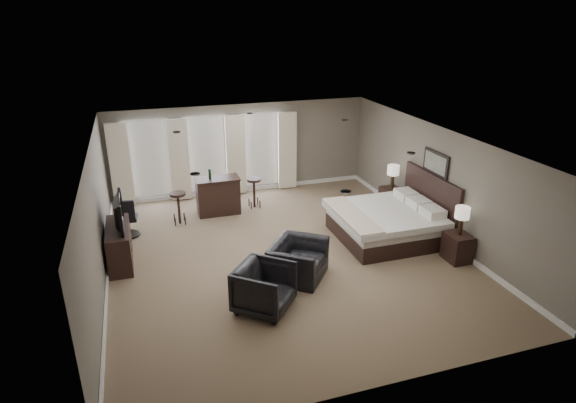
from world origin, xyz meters
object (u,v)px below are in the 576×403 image
object	(u,v)px
lamp_near	(461,221)
lamp_far	(393,177)
bar_counter	(218,196)
bar_stool_left	(179,208)
armchair_near	(298,255)
dresser	(120,245)
armchair_far	(264,286)
bed	(389,209)
tv	(116,224)
nightstand_near	(457,247)
bar_stool_right	(254,193)
nightstand_far	(391,200)
desk_chair	(127,217)

from	to	relation	value
lamp_near	lamp_far	size ratio (longest dim) A/B	0.98
bar_counter	bar_stool_left	bearing A→B (deg)	-161.64
lamp_near	armchair_near	bearing A→B (deg)	173.43
dresser	armchair_far	world-z (taller)	armchair_far
bed	tv	distance (m)	6.07
lamp_far	bar_stool_left	distance (m)	5.60
lamp_far	bar_counter	size ratio (longest dim) A/B	0.57
tv	lamp_far	bearing A→B (deg)	-83.30
nightstand_near	lamp_near	bearing A→B (deg)	0.00
bar_stool_right	armchair_near	bearing A→B (deg)	-90.91
lamp_near	bar_stool_left	distance (m)	6.71
bar_counter	armchair_near	bearing A→B (deg)	-75.78
nightstand_near	bar_stool_right	bearing A→B (deg)	128.77
lamp_far	dresser	world-z (taller)	lamp_far
nightstand_far	bar_counter	world-z (taller)	bar_counter
tv	bar_stool_right	world-z (taller)	tv
nightstand_near	lamp_near	world-z (taller)	lamp_near
tv	desk_chair	world-z (taller)	tv
armchair_near	nightstand_near	bearing A→B (deg)	-58.63
bed	bar_stool_left	distance (m)	5.19
bed	tv	xyz separation A→B (m)	(-6.03, 0.64, 0.18)
nightstand_near	lamp_far	distance (m)	2.97
nightstand_far	lamp_near	world-z (taller)	lamp_near
armchair_near	bar_stool_left	size ratio (longest dim) A/B	1.37
tv	desk_chair	xyz separation A→B (m)	(0.18, 1.35, -0.43)
nightstand_far	lamp_far	world-z (taller)	lamp_far
dresser	tv	distance (m)	0.50
nightstand_near	lamp_far	bearing A→B (deg)	90.00
bed	bar_counter	distance (m)	4.47
dresser	nightstand_near	bearing A→B (deg)	-16.78
armchair_near	bar_stool_right	xyz separation A→B (m)	(0.06, 3.87, -0.08)
lamp_near	lamp_far	world-z (taller)	lamp_far
dresser	bar_stool_right	size ratio (longest dim) A/B	1.75
armchair_far	bar_stool_left	distance (m)	4.43
bar_counter	bar_stool_right	distance (m)	1.02
bed	armchair_far	bearing A→B (deg)	-151.21
lamp_far	tv	distance (m)	6.97
lamp_far	tv	size ratio (longest dim) A/B	0.56
bed	tv	bearing A→B (deg)	173.97
lamp_far	armchair_far	distance (m)	5.62
bed	dresser	bearing A→B (deg)	173.97
armchair_near	bar_counter	distance (m)	3.86
armchair_far	bar_stool_right	bearing A→B (deg)	27.85
nightstand_near	bar_stool_left	bearing A→B (deg)	145.43
nightstand_far	lamp_far	bearing A→B (deg)	0.00
bed	dresser	xyz separation A→B (m)	(-6.03, 0.64, -0.32)
bar_stool_left	desk_chair	bearing A→B (deg)	-163.75
nightstand_far	armchair_far	distance (m)	5.60
nightstand_far	tv	xyz separation A→B (m)	(-6.92, -0.81, 0.60)
tv	bar_counter	world-z (taller)	same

